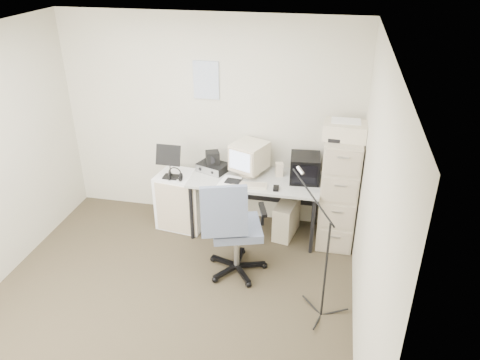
% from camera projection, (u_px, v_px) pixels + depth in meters
% --- Properties ---
extents(floor, '(3.60, 3.60, 0.01)m').
position_uv_depth(floor, '(166.00, 305.00, 4.59)').
color(floor, '#3B3226').
rests_on(floor, ground).
extents(ceiling, '(3.60, 3.60, 0.01)m').
position_uv_depth(ceiling, '(141.00, 44.00, 3.43)').
color(ceiling, white).
rests_on(ceiling, ground).
extents(wall_back, '(3.60, 0.02, 2.50)m').
position_uv_depth(wall_back, '(209.00, 121.00, 5.57)').
color(wall_back, beige).
rests_on(wall_back, ground).
extents(wall_front, '(3.60, 0.02, 2.50)m').
position_uv_depth(wall_front, '(30.00, 356.00, 2.45)').
color(wall_front, beige).
rests_on(wall_front, ground).
extents(wall_right, '(0.02, 3.60, 2.50)m').
position_uv_depth(wall_right, '(370.00, 215.00, 3.69)').
color(wall_right, beige).
rests_on(wall_right, ground).
extents(wall_calendar, '(0.30, 0.02, 0.44)m').
position_uv_depth(wall_calendar, '(206.00, 80.00, 5.34)').
color(wall_calendar, white).
rests_on(wall_calendar, wall_back).
extents(filing_cabinet, '(0.40, 0.60, 1.30)m').
position_uv_depth(filing_cabinet, '(339.00, 191.00, 5.29)').
color(filing_cabinet, '#AFA492').
rests_on(filing_cabinet, floor).
extents(printer, '(0.47, 0.34, 0.17)m').
position_uv_depth(printer, '(345.00, 131.00, 4.93)').
color(printer, beige).
rests_on(printer, filing_cabinet).
extents(desk, '(1.50, 0.70, 0.73)m').
position_uv_depth(desk, '(255.00, 205.00, 5.56)').
color(desk, beige).
rests_on(desk, floor).
extents(crt_monitor, '(0.47, 0.48, 0.39)m').
position_uv_depth(crt_monitor, '(249.00, 159.00, 5.40)').
color(crt_monitor, beige).
rests_on(crt_monitor, desk).
extents(crt_tv, '(0.36, 0.37, 0.30)m').
position_uv_depth(crt_tv, '(305.00, 168.00, 5.29)').
color(crt_tv, black).
rests_on(crt_tv, desk).
extents(desk_speaker, '(0.10, 0.10, 0.16)m').
position_uv_depth(desk_speaker, '(279.00, 169.00, 5.42)').
color(desk_speaker, '#C4B195').
rests_on(desk_speaker, desk).
extents(keyboard, '(0.41, 0.18, 0.02)m').
position_uv_depth(keyboard, '(249.00, 186.00, 5.21)').
color(keyboard, beige).
rests_on(keyboard, desk).
extents(mouse, '(0.07, 0.11, 0.03)m').
position_uv_depth(mouse, '(276.00, 188.00, 5.14)').
color(mouse, black).
rests_on(mouse, desk).
extents(radio_receiver, '(0.40, 0.34, 0.10)m').
position_uv_depth(radio_receiver, '(213.00, 167.00, 5.54)').
color(radio_receiver, black).
rests_on(radio_receiver, desk).
extents(radio_speaker, '(0.19, 0.19, 0.15)m').
position_uv_depth(radio_speaker, '(213.00, 158.00, 5.48)').
color(radio_speaker, black).
rests_on(radio_speaker, radio_receiver).
extents(papers, '(0.24, 0.31, 0.02)m').
position_uv_depth(papers, '(230.00, 182.00, 5.29)').
color(papers, white).
rests_on(papers, desk).
extents(pc_tower, '(0.29, 0.49, 0.43)m').
position_uv_depth(pc_tower, '(286.00, 219.00, 5.58)').
color(pc_tower, beige).
rests_on(pc_tower, floor).
extents(office_chair, '(0.81, 0.81, 1.12)m').
position_uv_depth(office_chair, '(237.00, 226.00, 4.80)').
color(office_chair, slate).
rests_on(office_chair, floor).
extents(side_cart, '(0.61, 0.51, 0.69)m').
position_uv_depth(side_cart, '(182.00, 200.00, 5.72)').
color(side_cart, white).
rests_on(side_cart, floor).
extents(music_stand, '(0.32, 0.24, 0.43)m').
position_uv_depth(music_stand, '(170.00, 161.00, 5.41)').
color(music_stand, black).
rests_on(music_stand, side_cart).
extents(headphones, '(0.19, 0.19, 0.03)m').
position_uv_depth(headphones, '(175.00, 176.00, 5.42)').
color(headphones, black).
rests_on(headphones, side_cart).
extents(mic_stand, '(0.03, 0.03, 1.36)m').
position_uv_depth(mic_stand, '(327.00, 257.00, 4.15)').
color(mic_stand, black).
rests_on(mic_stand, floor).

